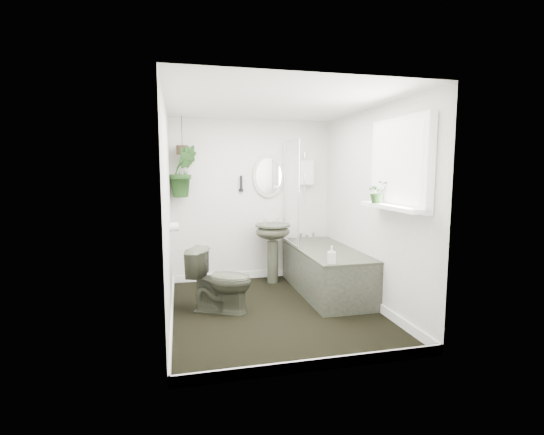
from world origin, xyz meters
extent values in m
cube|color=black|center=(0.00, 0.00, -0.01)|extent=(2.30, 2.80, 0.02)
cube|color=white|center=(0.00, 0.00, 2.31)|extent=(2.30, 2.80, 0.02)
cube|color=white|center=(0.00, 1.41, 1.15)|extent=(2.30, 0.02, 2.30)
cube|color=white|center=(0.00, -1.41, 1.15)|extent=(2.30, 0.02, 2.30)
cube|color=white|center=(-1.16, 0.00, 1.15)|extent=(0.02, 2.80, 2.30)
cube|color=white|center=(1.16, 0.00, 1.15)|extent=(0.02, 2.80, 2.30)
cube|color=white|center=(0.00, 0.00, 0.05)|extent=(2.30, 2.80, 0.10)
cube|color=white|center=(0.80, 1.34, 1.55)|extent=(0.20, 0.10, 0.35)
ellipsoid|color=beige|center=(0.24, 1.37, 1.50)|extent=(0.46, 0.03, 0.62)
cylinder|color=black|center=(-0.16, 1.36, 1.40)|extent=(0.04, 0.04, 0.22)
cylinder|color=white|center=(-1.10, 0.70, 0.90)|extent=(0.11, 0.11, 0.11)
cube|color=white|center=(1.09, -0.70, 1.65)|extent=(0.08, 1.00, 0.90)
cube|color=white|center=(1.02, -0.70, 1.23)|extent=(0.18, 1.00, 0.04)
cube|color=white|center=(1.04, -0.70, 1.65)|extent=(0.01, 0.86, 0.76)
imported|color=#35382B|center=(-0.60, 0.13, 0.36)|extent=(0.81, 0.66, 0.72)
imported|color=black|center=(0.98, -0.47, 1.36)|extent=(0.23, 0.21, 0.23)
imported|color=black|center=(-0.97, 1.25, 1.57)|extent=(0.43, 0.37, 0.69)
imported|color=#292524|center=(0.57, -0.27, 0.68)|extent=(0.11, 0.11, 0.19)
cylinder|color=#36271A|center=(-0.97, 1.25, 1.85)|extent=(0.16, 0.16, 0.12)
camera|label=1|loc=(-1.03, -4.20, 1.60)|focal=26.00mm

